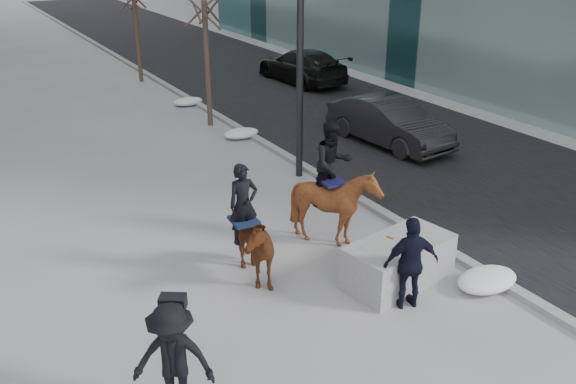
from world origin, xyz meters
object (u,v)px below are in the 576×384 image
planter (398,262)px  car_near (389,122)px  mounted_left (247,239)px  mounted_right (335,197)px

planter → car_near: 8.26m
mounted_left → mounted_right: (2.27, 0.39, 0.22)m
planter → car_near: (5.05, 6.53, 0.29)m
planter → mounted_right: bearing=94.7°
car_near → mounted_right: (-5.21, -4.58, 0.36)m
mounted_left → planter: bearing=-32.8°
mounted_left → mounted_right: 2.31m
car_near → mounted_right: mounted_right is taller
planter → car_near: car_near is taller
car_near → mounted_left: size_ratio=1.89×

